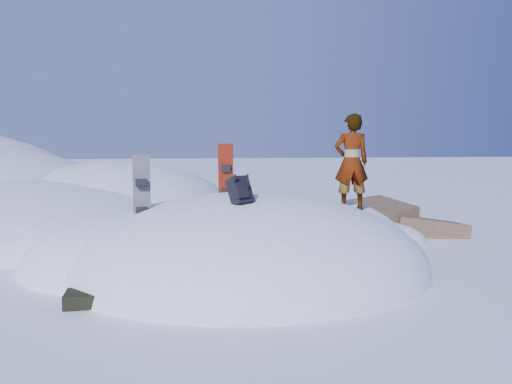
{
  "coord_description": "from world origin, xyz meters",
  "views": [
    {
      "loc": [
        -1.23,
        -9.39,
        2.5
      ],
      "look_at": [
        0.19,
        0.3,
        1.49
      ],
      "focal_mm": 35.0,
      "sensor_mm": 36.0,
      "label": 1
    }
  ],
  "objects": [
    {
      "name": "ground",
      "position": [
        0.0,
        0.0,
        0.0
      ],
      "size": [
        120.0,
        120.0,
        0.0
      ],
      "primitive_type": "plane",
      "color": "silver",
      "rests_on": "ground"
    },
    {
      "name": "snow_mound",
      "position": [
        -0.17,
        0.24,
        0.0
      ],
      "size": [
        8.0,
        6.0,
        3.0
      ],
      "color": "white",
      "rests_on": "ground"
    },
    {
      "name": "rock_outcrop",
      "position": [
        3.72,
        3.01,
        0.01
      ],
      "size": [
        4.68,
        4.41,
        1.68
      ],
      "color": "brown",
      "rests_on": "ground"
    },
    {
      "name": "snowboard_red",
      "position": [
        -0.36,
        0.79,
        1.62
      ],
      "size": [
        0.35,
        0.28,
        1.67
      ],
      "rotation": [
        0.0,
        0.0,
        -0.28
      ],
      "color": "#B92409",
      "rests_on": "snow_mound"
    },
    {
      "name": "snowboard_dark",
      "position": [
        -1.98,
        -0.19,
        1.42
      ],
      "size": [
        0.34,
        0.35,
        1.67
      ],
      "rotation": [
        0.0,
        0.0,
        0.07
      ],
      "color": "black",
      "rests_on": "snow_mound"
    },
    {
      "name": "backpack",
      "position": [
        -0.26,
        -0.87,
        1.63
      ],
      "size": [
        0.51,
        0.57,
        0.57
      ],
      "rotation": [
        0.0,
        0.0,
        0.57
      ],
      "color": "black",
      "rests_on": "snow_mound"
    },
    {
      "name": "gear_pile",
      "position": [
        -2.6,
        -1.68,
        0.13
      ],
      "size": [
        0.97,
        0.73,
        0.26
      ],
      "rotation": [
        0.0,
        0.0,
        0.06
      ],
      "color": "black",
      "rests_on": "ground"
    },
    {
      "name": "person",
      "position": [
        2.03,
        -0.01,
        2.08
      ],
      "size": [
        0.71,
        0.49,
        1.87
      ],
      "primitive_type": "imported",
      "rotation": [
        0.0,
        0.0,
        3.07
      ],
      "color": "slate",
      "rests_on": "snow_mound"
    }
  ]
}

